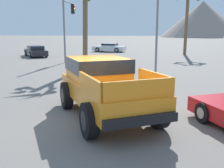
{
  "coord_description": "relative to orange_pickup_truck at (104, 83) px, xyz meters",
  "views": [
    {
      "loc": [
        1.73,
        -8.13,
        2.76
      ],
      "look_at": [
        0.23,
        0.98,
        0.9
      ],
      "focal_mm": 42.0,
      "sensor_mm": 36.0,
      "label": 1
    }
  ],
  "objects": [
    {
      "name": "ground_plane",
      "position": [
        -0.06,
        -0.27,
        -1.08
      ],
      "size": [
        320.0,
        320.0,
        0.0
      ],
      "primitive_type": "plane",
      "color": "slate"
    },
    {
      "name": "orange_pickup_truck",
      "position": [
        0.0,
        0.0,
        0.0
      ],
      "size": [
        4.23,
        5.32,
        1.86
      ],
      "rotation": [
        0.0,
        0.0,
        0.53
      ],
      "color": "orange",
      "rests_on": "ground_plane"
    },
    {
      "name": "parked_car_dark",
      "position": [
        -11.55,
        19.26,
        -0.47
      ],
      "size": [
        4.13,
        4.7,
        1.18
      ],
      "rotation": [
        0.0,
        0.0,
        0.65
      ],
      "color": "#232328",
      "rests_on": "ground_plane"
    },
    {
      "name": "parked_car_white",
      "position": [
        -4.62,
        27.44,
        -0.48
      ],
      "size": [
        4.72,
        2.54,
        1.16
      ],
      "rotation": [
        0.0,
        0.0,
        1.4
      ],
      "color": "white",
      "rests_on": "ground_plane"
    },
    {
      "name": "traffic_light_main",
      "position": [
        -6.3,
        15.28,
        2.81
      ],
      "size": [
        0.38,
        3.09,
        5.62
      ],
      "rotation": [
        0.0,
        0.0,
        1.57
      ],
      "color": "slate",
      "rests_on": "ground_plane"
    },
    {
      "name": "palm_tree_tall",
      "position": [
        5.13,
        24.26,
        4.64
      ],
      "size": [
        3.2,
        3.1,
        7.49
      ],
      "color": "brown",
      "rests_on": "ground_plane"
    },
    {
      "name": "palm_tree_leaning",
      "position": [
        -3.54,
        10.81,
        3.75
      ],
      "size": [
        2.58,
        2.6,
        6.46
      ],
      "color": "brown",
      "rests_on": "ground_plane"
    }
  ]
}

